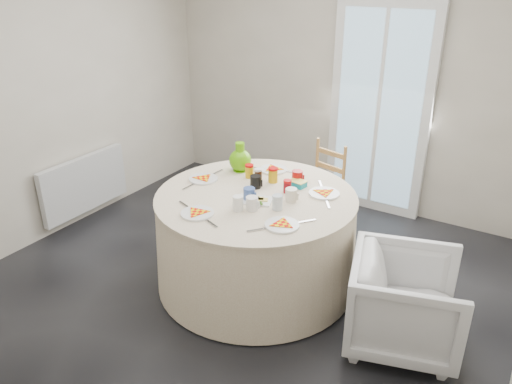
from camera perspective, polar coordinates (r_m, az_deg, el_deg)
The scene contains 14 objects.
floor at distance 4.09m, azimuth -2.16°, elevation -10.78°, with size 4.00×4.00×0.00m, color black.
wall_back at distance 5.21m, azimuth 10.17°, elevation 12.52°, with size 4.00×0.02×2.60m, color #BCB5A3.
wall_left at distance 4.87m, azimuth -22.76°, elevation 10.14°, with size 0.02×4.00×2.60m, color #BCB5A3.
glass_door at distance 5.10m, azimuth 13.94°, elevation 9.00°, with size 1.00×0.08×2.10m, color silver.
radiator at distance 5.21m, azimuth -19.00°, elevation 0.87°, with size 0.07×1.00×0.55m, color silver.
table at distance 3.95m, azimuth 0.00°, elevation -5.60°, with size 1.58×1.58×0.80m, color beige.
wooden_chair at distance 4.76m, azimuth 7.20°, elevation 0.98°, with size 0.38×0.36×0.85m, color tan, non-canonical shape.
armchair at distance 3.48m, azimuth 16.77°, elevation -11.20°, with size 0.70×0.66×0.72m, color silver.
place_settings at distance 3.77m, azimuth 0.00°, elevation -0.41°, with size 1.27×1.27×0.02m, color white, non-canonical shape.
jar_cluster at distance 3.93m, azimuth 1.23°, elevation 1.49°, with size 0.46×0.23×0.13m, color #974B1E, non-canonical shape.
butter_tub at distance 3.92m, azimuth 4.78°, elevation 0.79°, with size 0.13×0.09×0.05m, color #0C8797.
green_pitcher at distance 4.18m, azimuth -1.82°, elevation 3.68°, with size 0.19×0.19×0.24m, color #52A606, non-canonical shape.
cheese_platter at distance 3.68m, azimuth -0.15°, elevation -1.05°, with size 0.25×0.16×0.03m, color white, non-canonical shape.
mugs_glasses at distance 3.70m, azimuth 1.35°, elevation -0.22°, with size 0.66×0.66×0.12m, color gray, non-canonical shape.
Camera 1 is at (1.87, -2.75, 2.37)m, focal length 35.00 mm.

